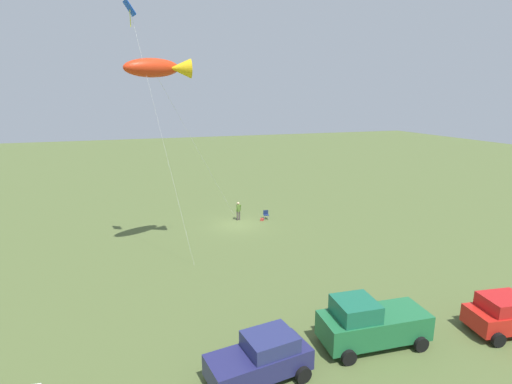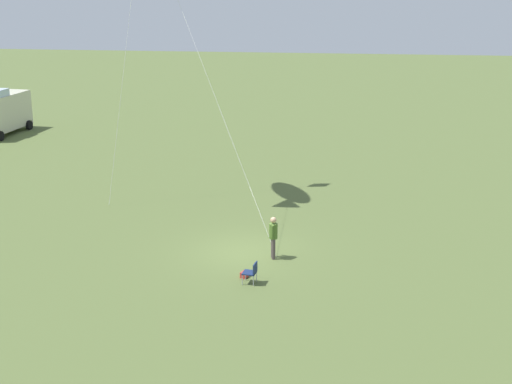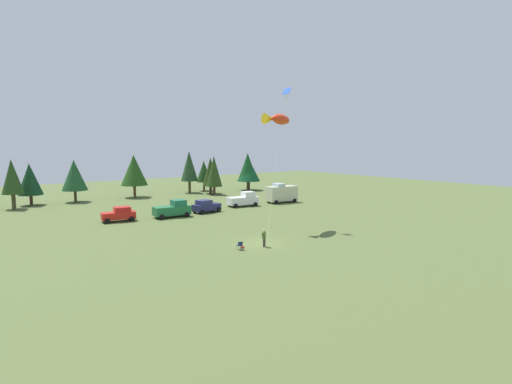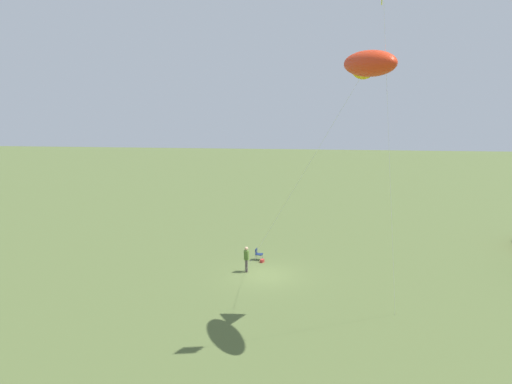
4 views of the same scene
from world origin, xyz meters
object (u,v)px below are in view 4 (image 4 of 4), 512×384
(folding_chair, at_px, (258,253))
(kite_large_fish, at_px, (368,64))
(person_kite_flyer, at_px, (246,257))
(backpack_on_grass, at_px, (262,261))

(folding_chair, xyz_separation_m, kite_large_fish, (9.74, 6.15, 12.55))
(person_kite_flyer, relative_size, backpack_on_grass, 5.44)
(kite_large_fish, bearing_deg, backpack_on_grass, -147.85)
(folding_chair, bearing_deg, backpack_on_grass, -47.31)
(kite_large_fish, bearing_deg, person_kite_flyer, -137.18)
(backpack_on_grass, bearing_deg, person_kite_flyer, -22.94)
(folding_chair, height_order, kite_large_fish, kite_large_fish)
(person_kite_flyer, relative_size, kite_large_fish, 0.13)
(folding_chair, bearing_deg, kite_large_fish, -49.37)
(person_kite_flyer, xyz_separation_m, kite_large_fish, (7.19, 6.66, 12.01))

